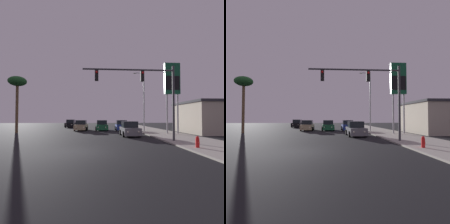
# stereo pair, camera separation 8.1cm
# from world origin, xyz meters

# --- Properties ---
(ground_plane) EXTENTS (120.00, 120.00, 0.00)m
(ground_plane) POSITION_xyz_m (0.00, 0.00, 0.00)
(ground_plane) COLOR black
(sidewalk_right) EXTENTS (5.00, 60.00, 0.12)m
(sidewalk_right) POSITION_xyz_m (9.50, 10.00, 0.06)
(sidewalk_right) COLOR #9E998E
(sidewalk_right) RESTS_ON ground
(building_gas_station) EXTENTS (10.30, 8.30, 4.30)m
(building_gas_station) POSITION_xyz_m (18.00, 12.37, 2.16)
(building_gas_station) COLOR #B2A893
(building_gas_station) RESTS_ON ground
(car_grey) EXTENTS (2.04, 4.32, 1.68)m
(car_grey) POSITION_xyz_m (4.83, 9.24, 0.76)
(car_grey) COLOR slate
(car_grey) RESTS_ON ground
(car_green) EXTENTS (2.04, 4.34, 1.68)m
(car_green) POSITION_xyz_m (1.71, 18.25, 0.76)
(car_green) COLOR #195933
(car_green) RESTS_ON ground
(car_blue) EXTENTS (2.04, 4.33, 1.68)m
(car_blue) POSITION_xyz_m (4.96, 17.91, 0.76)
(car_blue) COLOR navy
(car_blue) RESTS_ON ground
(car_tan) EXTENTS (2.04, 4.34, 1.68)m
(car_tan) POSITION_xyz_m (-1.65, 18.36, 0.76)
(car_tan) COLOR tan
(car_tan) RESTS_ON ground
(car_black) EXTENTS (2.04, 4.34, 1.68)m
(car_black) POSITION_xyz_m (-5.00, 28.39, 0.76)
(car_black) COLOR black
(car_black) RESTS_ON ground
(traffic_light_mast) EXTENTS (7.95, 0.36, 6.50)m
(traffic_light_mast) POSITION_xyz_m (5.46, 3.95, 4.76)
(traffic_light_mast) COLOR #38383D
(traffic_light_mast) RESTS_ON sidewalk_right
(street_lamp) EXTENTS (1.74, 0.24, 9.00)m
(street_lamp) POSITION_xyz_m (8.00, 15.48, 5.12)
(street_lamp) COLOR #99999E
(street_lamp) RESTS_ON sidewalk_right
(gas_station_sign) EXTENTS (2.00, 0.42, 9.00)m
(gas_station_sign) POSITION_xyz_m (10.63, 10.87, 6.62)
(gas_station_sign) COLOR #99999E
(gas_station_sign) RESTS_ON sidewalk_right
(fire_hydrant) EXTENTS (0.24, 0.34, 0.76)m
(fire_hydrant) POSITION_xyz_m (7.85, 0.47, 0.49)
(fire_hydrant) COLOR red
(fire_hydrant) RESTS_ON sidewalk_right
(palm_tree_near) EXTENTS (2.40, 2.40, 7.79)m
(palm_tree_near) POSITION_xyz_m (-9.97, 14.00, 6.75)
(palm_tree_near) COLOR brown
(palm_tree_near) RESTS_ON ground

